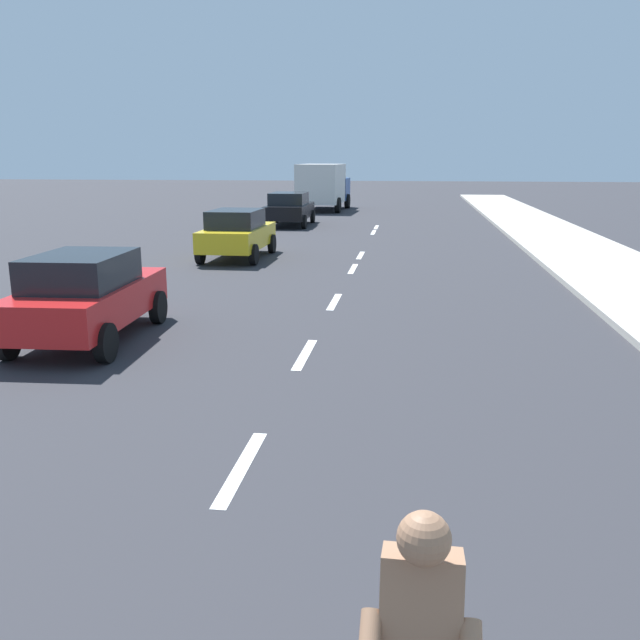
{
  "coord_description": "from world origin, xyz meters",
  "views": [
    {
      "loc": [
        1.71,
        2.78,
        3.17
      ],
      "look_at": [
        0.54,
        11.35,
        1.1
      ],
      "focal_mm": 38.12,
      "sensor_mm": 36.0,
      "label": 1
    }
  ],
  "objects_px": {
    "parked_car_yellow": "(237,233)",
    "delivery_truck": "(323,186)",
    "parked_car_black": "(289,208)",
    "parked_car_red": "(87,294)"
  },
  "relations": [
    {
      "from": "parked_car_yellow",
      "to": "delivery_truck",
      "type": "relative_size",
      "value": 0.63
    },
    {
      "from": "parked_car_yellow",
      "to": "parked_car_black",
      "type": "relative_size",
      "value": 0.91
    },
    {
      "from": "parked_car_black",
      "to": "delivery_truck",
      "type": "xyz_separation_m",
      "value": [
        0.34,
        9.8,
        0.66
      ]
    },
    {
      "from": "parked_car_red",
      "to": "delivery_truck",
      "type": "relative_size",
      "value": 0.63
    },
    {
      "from": "parked_car_yellow",
      "to": "parked_car_black",
      "type": "height_order",
      "value": "same"
    },
    {
      "from": "parked_car_red",
      "to": "delivery_truck",
      "type": "height_order",
      "value": "delivery_truck"
    },
    {
      "from": "parked_car_red",
      "to": "parked_car_black",
      "type": "height_order",
      "value": "same"
    },
    {
      "from": "parked_car_yellow",
      "to": "delivery_truck",
      "type": "xyz_separation_m",
      "value": [
        0.04,
        20.79,
        0.67
      ]
    },
    {
      "from": "parked_car_red",
      "to": "parked_car_yellow",
      "type": "distance_m",
      "value": 10.21
    },
    {
      "from": "parked_car_red",
      "to": "parked_car_yellow",
      "type": "xyz_separation_m",
      "value": [
        0.06,
        10.21,
        0.0
      ]
    }
  ]
}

